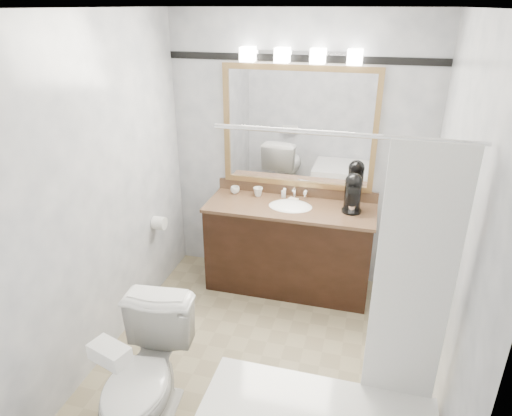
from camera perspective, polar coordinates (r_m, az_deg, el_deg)
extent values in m
cube|color=gray|center=(3.76, 0.75, -18.02)|extent=(2.40, 2.60, 0.01)
cube|color=white|center=(2.79, 1.06, 23.84)|extent=(2.40, 2.60, 0.01)
cube|color=silver|center=(4.26, 5.24, 6.69)|extent=(2.40, 0.01, 2.50)
cube|color=silver|center=(2.01, -8.68, -15.37)|extent=(2.40, 0.01, 2.50)
cube|color=silver|center=(3.53, -18.43, 1.79)|extent=(0.01, 2.60, 2.50)
cube|color=silver|center=(3.03, 23.54, -2.76)|extent=(0.01, 2.60, 2.50)
cube|color=black|center=(4.33, 4.14, -5.09)|extent=(1.50, 0.55, 0.82)
cube|color=#886040|center=(4.14, 4.31, 0.05)|extent=(1.53, 0.58, 0.03)
cube|color=#886040|center=(4.36, 5.02, 2.22)|extent=(1.53, 0.03, 0.10)
ellipsoid|color=white|center=(4.15, 4.30, -0.14)|extent=(0.44, 0.34, 0.14)
cube|color=#A57F4A|center=(4.07, 5.60, 17.05)|extent=(1.40, 0.04, 0.05)
cube|color=#A57F4A|center=(4.33, 5.04, 3.12)|extent=(1.40, 0.04, 0.05)
cube|color=#A57F4A|center=(4.33, -3.66, 10.46)|extent=(0.05, 0.04, 1.00)
cube|color=#A57F4A|center=(4.11, 14.71, 9.00)|extent=(0.05, 0.04, 1.00)
cube|color=white|center=(4.17, 5.32, 9.89)|extent=(1.30, 0.01, 1.00)
cube|color=silver|center=(4.05, 5.65, 18.78)|extent=(0.90, 0.05, 0.03)
cube|color=white|center=(4.10, -1.03, 18.68)|extent=(0.12, 0.12, 0.12)
cube|color=white|center=(4.03, 3.29, 18.55)|extent=(0.12, 0.12, 0.12)
cube|color=white|center=(3.98, 7.74, 18.31)|extent=(0.12, 0.12, 0.12)
cube|color=white|center=(3.95, 12.27, 17.96)|extent=(0.12, 0.12, 0.12)
cube|color=black|center=(4.08, 5.68, 18.11)|extent=(2.40, 0.01, 0.06)
cylinder|color=silver|center=(2.24, 10.88, 9.02)|extent=(1.30, 0.02, 0.02)
cube|color=white|center=(2.55, 19.00, -9.10)|extent=(0.40, 0.04, 1.55)
cylinder|color=white|center=(4.24, -11.99, -1.85)|extent=(0.11, 0.12, 0.12)
imported|color=white|center=(3.07, -13.71, -20.08)|extent=(0.54, 0.85, 0.82)
cube|color=white|center=(2.59, -17.82, -16.88)|extent=(0.24, 0.18, 0.09)
cylinder|color=black|center=(4.09, 11.83, -0.33)|extent=(0.17, 0.17, 0.02)
cylinder|color=black|center=(4.10, 11.98, 1.60)|extent=(0.15, 0.15, 0.25)
sphere|color=black|center=(4.05, 12.13, 3.24)|extent=(0.15, 0.15, 0.15)
cube|color=black|center=(4.00, 12.08, 2.27)|extent=(0.10, 0.10, 0.05)
cylinder|color=silver|center=(4.06, 11.86, -0.07)|extent=(0.06, 0.06, 0.06)
imported|color=white|center=(4.40, -2.63, 2.27)|extent=(0.11, 0.11, 0.07)
imported|color=white|center=(4.33, 0.25, 2.05)|extent=(0.11, 0.11, 0.08)
imported|color=white|center=(4.31, 3.47, 1.94)|extent=(0.05, 0.05, 0.09)
cube|color=beige|center=(4.24, 4.68, 1.04)|extent=(0.10, 0.08, 0.03)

